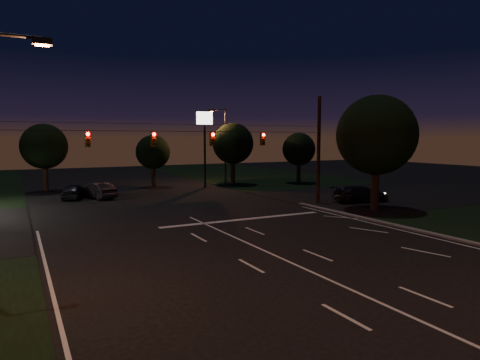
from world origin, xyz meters
TOP-DOWN VIEW (x-y plane):
  - ground at (0.00, 0.00)m, footprint 140.00×140.00m
  - cross_street_right at (20.00, 16.00)m, footprint 20.00×16.00m
  - center_line at (0.00, -6.00)m, footprint 0.14×40.00m
  - stop_bar at (3.00, 11.50)m, footprint 12.00×0.50m
  - utility_pole_right at (12.00, 15.00)m, footprint 0.30×0.30m
  - signal_span at (-0.00, 14.96)m, footprint 24.00×0.40m
  - pole_sign_right at (8.00, 30.00)m, footprint 1.80×0.30m
  - street_light_right_far at (11.24, 32.00)m, footprint 2.20×0.35m
  - tree_right_near at (13.53, 10.17)m, footprint 6.00×6.00m
  - tree_far_b at (-7.98, 34.13)m, footprint 4.60×4.60m
  - tree_far_c at (3.02, 33.10)m, footprint 3.80×3.80m
  - tree_far_d at (12.02, 31.13)m, footprint 4.80×4.80m
  - tree_far_e at (20.02, 29.11)m, footprint 4.00×4.00m
  - car_oncoming_a at (-6.05, 27.35)m, footprint 2.91×4.38m
  - car_oncoming_b at (-4.09, 26.70)m, footprint 2.88×4.76m
  - car_cross at (15.58, 13.63)m, footprint 5.21×2.72m

SIDE VIEW (x-z plane):
  - ground at x=0.00m, z-range 0.00..0.00m
  - cross_street_right at x=20.00m, z-range -0.01..0.01m
  - utility_pole_right at x=12.00m, z-range -4.50..4.50m
  - center_line at x=0.00m, z-range 0.00..0.01m
  - stop_bar at x=3.00m, z-range 0.00..0.01m
  - car_oncoming_a at x=-6.05m, z-range 0.00..1.39m
  - car_cross at x=15.58m, z-range 0.00..1.44m
  - car_oncoming_b at x=-4.09m, z-range 0.00..1.48m
  - tree_far_c at x=3.02m, z-range 0.97..6.83m
  - tree_far_e at x=20.02m, z-range 1.03..7.20m
  - tree_far_b at x=-7.98m, z-range 1.12..8.10m
  - tree_far_d at x=12.02m, z-range 1.18..8.47m
  - street_light_right_far at x=11.24m, z-range 0.74..9.74m
  - signal_span at x=0.00m, z-range 4.72..6.28m
  - tree_right_near at x=13.53m, z-range 1.30..10.06m
  - pole_sign_right at x=8.00m, z-range 2.04..10.44m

